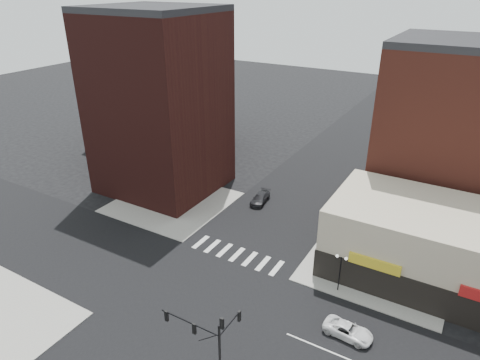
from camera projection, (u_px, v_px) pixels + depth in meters
The scene contains 13 objects.
ground at pixel (196, 296), 42.94m from camera, with size 240.00×240.00×0.00m, color black.
road_ew at pixel (196, 296), 42.94m from camera, with size 200.00×14.00×0.02m, color black.
road_ns at pixel (196, 296), 42.94m from camera, with size 14.00×200.00×0.02m, color black.
sidewalk_nw at pixel (173, 202), 60.85m from camera, with size 15.00×15.00×0.12m, color gray.
sidewalk_ne at pixel (378, 264), 47.61m from camera, with size 15.00×15.00×0.12m, color gray.
building_nw at pixel (159, 106), 60.71m from camera, with size 16.00×15.00×25.00m, color #371411.
building_nw_low at pixel (162, 111), 81.51m from camera, with size 20.00×18.00×12.00m, color #371411.
building_ne_midrise at pixel (458, 139), 52.59m from camera, with size 18.00×15.00×22.00m, color maroon.
building_ne_row at pixel (448, 255), 43.65m from camera, with size 24.20×12.20×8.00m.
traffic_signal at pixel (211, 338), 31.41m from camera, with size 5.59×3.09×7.77m.
street_lamp_ne at pixel (341, 264), 42.30m from camera, with size 1.22×0.32×4.16m.
white_suv at pixel (348, 330), 37.93m from camera, with size 2.02×4.38×1.22m, color white.
dark_sedan_north at pixel (260, 198), 60.60m from camera, with size 1.83×4.51×1.31m, color black.
Camera 1 is at (20.88, -26.97, 28.92)m, focal length 32.00 mm.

